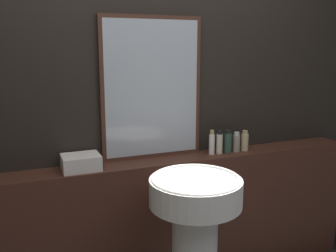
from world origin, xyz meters
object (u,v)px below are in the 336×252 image
(shampoo_bottle, at_px, (212,143))
(body_wash_bottle, at_px, (236,142))
(towel_stack, at_px, (81,162))
(pedestal_sink, at_px, (195,235))
(lotion_bottle, at_px, (228,142))
(hand_soap_bottle, at_px, (245,141))
(conditioner_bottle, at_px, (219,143))
(mirror, at_px, (152,89))

(shampoo_bottle, xyz_separation_m, body_wash_bottle, (0.19, -0.00, -0.01))
(towel_stack, bearing_deg, pedestal_sink, -44.21)
(lotion_bottle, bearing_deg, hand_soap_bottle, 0.00)
(towel_stack, height_order, conditioner_bottle, conditioner_bottle)
(towel_stack, distance_m, shampoo_bottle, 0.88)
(pedestal_sink, distance_m, towel_stack, 0.78)
(mirror, bearing_deg, hand_soap_bottle, -7.80)
(body_wash_bottle, bearing_deg, lotion_bottle, 180.00)
(mirror, relative_size, conditioner_bottle, 5.53)
(towel_stack, relative_size, hand_soap_bottle, 1.53)
(pedestal_sink, xyz_separation_m, shampoo_bottle, (0.36, 0.50, 0.36))
(shampoo_bottle, distance_m, conditioner_bottle, 0.06)
(shampoo_bottle, height_order, hand_soap_bottle, shampoo_bottle)
(lotion_bottle, bearing_deg, body_wash_bottle, -0.00)
(shampoo_bottle, bearing_deg, hand_soap_bottle, 0.00)
(conditioner_bottle, bearing_deg, hand_soap_bottle, 0.00)
(towel_stack, distance_m, body_wash_bottle, 1.07)
(lotion_bottle, bearing_deg, conditioner_bottle, -180.00)
(lotion_bottle, xyz_separation_m, body_wash_bottle, (0.07, -0.00, -0.01))
(body_wash_bottle, bearing_deg, pedestal_sink, -138.21)
(towel_stack, bearing_deg, conditioner_bottle, -0.00)
(pedestal_sink, relative_size, hand_soap_bottle, 6.48)
(pedestal_sink, bearing_deg, body_wash_bottle, 41.79)
(body_wash_bottle, xyz_separation_m, hand_soap_bottle, (0.07, 0.00, 0.00))
(mirror, distance_m, lotion_bottle, 0.65)
(body_wash_bottle, bearing_deg, conditioner_bottle, 180.00)
(pedestal_sink, relative_size, mirror, 1.03)
(towel_stack, bearing_deg, body_wash_bottle, -0.00)
(pedestal_sink, xyz_separation_m, body_wash_bottle, (0.56, 0.50, 0.34))
(shampoo_bottle, relative_size, lotion_bottle, 1.04)
(body_wash_bottle, bearing_deg, towel_stack, 180.00)
(mirror, bearing_deg, shampoo_bottle, -12.85)
(conditioner_bottle, xyz_separation_m, hand_soap_bottle, (0.20, 0.00, -0.01))
(towel_stack, height_order, body_wash_bottle, body_wash_bottle)
(pedestal_sink, relative_size, shampoo_bottle, 5.54)
(hand_soap_bottle, bearing_deg, conditioner_bottle, -180.00)
(mirror, xyz_separation_m, lotion_bottle, (0.52, -0.09, -0.38))
(shampoo_bottle, bearing_deg, body_wash_bottle, -0.00)
(hand_soap_bottle, bearing_deg, shampoo_bottle, 180.00)
(pedestal_sink, distance_m, body_wash_bottle, 0.82)
(pedestal_sink, relative_size, conditioner_bottle, 5.70)
(pedestal_sink, bearing_deg, conditioner_bottle, 49.70)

